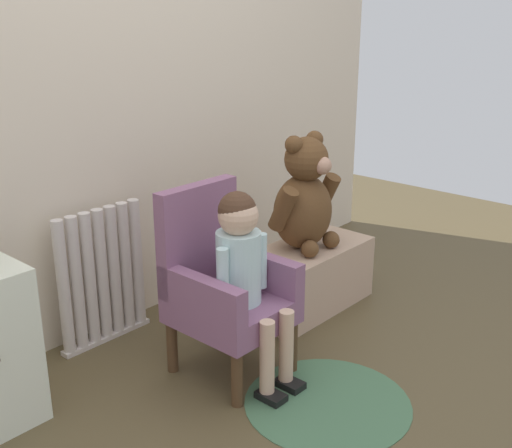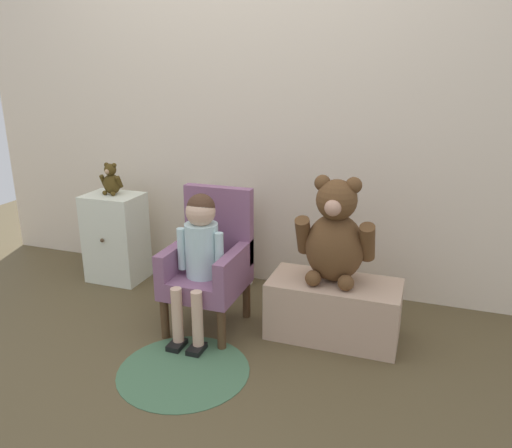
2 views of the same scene
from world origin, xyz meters
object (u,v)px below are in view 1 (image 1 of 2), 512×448
child_armchair (222,285)px  low_bench (307,277)px  radiator (102,277)px  floor_rug (328,402)px  child_figure (244,260)px  large_teddy_bear (304,199)px

child_armchair → low_bench: (0.66, 0.08, -0.20)m
radiator → low_bench: radiator is taller
child_armchair → floor_rug: bearing=-81.6°
child_figure → low_bench: size_ratio=1.13×
child_armchair → low_bench: size_ratio=1.11×
child_figure → large_teddy_bear: size_ratio=1.39×
child_armchair → large_teddy_bear: size_ratio=1.36×
low_bench → floor_rug: low_bench is taller
radiator → low_bench: 0.96m
floor_rug → large_teddy_bear: bearing=44.7°
child_armchair → low_bench: 0.69m
large_teddy_bear → floor_rug: size_ratio=0.88×
large_teddy_bear → floor_rug: 0.97m
child_armchair → child_figure: child_figure is taller
radiator → child_armchair: 0.57m
child_armchair → child_figure: 0.18m
floor_rug → low_bench: bearing=43.1°
radiator → child_figure: bearing=-74.6°
child_armchair → child_figure: size_ratio=0.98×
floor_rug → child_armchair: bearing=98.4°
child_figure → child_armchair: bearing=90.0°
child_figure → low_bench: 0.76m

